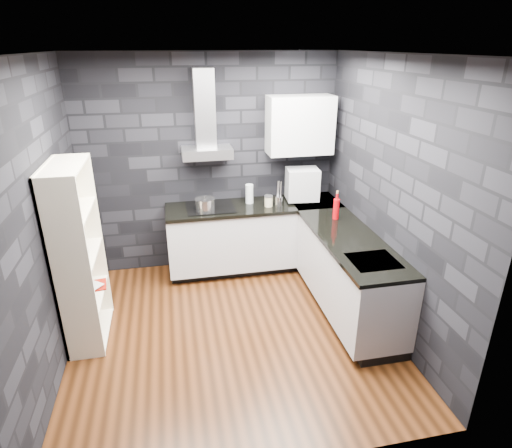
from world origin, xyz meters
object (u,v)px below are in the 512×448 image
object	(u,v)px
utensil_crock	(279,201)
appliance_garage	(302,184)
bookshelf	(79,256)
storage_jar	(269,202)
fruit_bowl	(76,257)
glass_vase	(249,194)
pot	(205,205)
red_bottle	(336,209)

from	to	relation	value
utensil_crock	appliance_garage	size ratio (longest dim) A/B	0.30
bookshelf	storage_jar	bearing A→B (deg)	25.27
utensil_crock	fruit_bowl	bearing A→B (deg)	-154.61
appliance_garage	fruit_bowl	world-z (taller)	appliance_garage
utensil_crock	bookshelf	world-z (taller)	bookshelf
utensil_crock	glass_vase	bearing A→B (deg)	153.28
utensil_crock	appliance_garage	bearing A→B (deg)	18.91
glass_vase	appliance_garage	xyz separation A→B (m)	(0.67, -0.06, 0.10)
glass_vase	fruit_bowl	distance (m)	2.24
pot	appliance_garage	size ratio (longest dim) A/B	0.58
glass_vase	bookshelf	world-z (taller)	bookshelf
pot	bookshelf	bearing A→B (deg)	-144.04
appliance_garage	red_bottle	bearing A→B (deg)	-67.38
pot	fruit_bowl	distance (m)	1.67
red_bottle	glass_vase	bearing A→B (deg)	140.35
pot	fruit_bowl	size ratio (longest dim) A/B	1.05
storage_jar	utensil_crock	size ratio (longest dim) A/B	1.03
storage_jar	fruit_bowl	world-z (taller)	storage_jar
red_bottle	bookshelf	bearing A→B (deg)	-171.83
storage_jar	appliance_garage	world-z (taller)	appliance_garage
glass_vase	bookshelf	bearing A→B (deg)	-149.14
glass_vase	red_bottle	xyz separation A→B (m)	(0.88, -0.73, -0.00)
utensil_crock	fruit_bowl	size ratio (longest dim) A/B	0.54
pot	storage_jar	world-z (taller)	pot
appliance_garage	bookshelf	bearing A→B (deg)	-151.47
glass_vase	red_bottle	size ratio (longest dim) A/B	1.02
pot	red_bottle	distance (m)	1.55
pot	red_bottle	bearing A→B (deg)	-20.60
bookshelf	fruit_bowl	distance (m)	0.11
red_bottle	fruit_bowl	world-z (taller)	red_bottle
fruit_bowl	pot	bearing A→B (deg)	38.77
utensil_crock	red_bottle	world-z (taller)	red_bottle
storage_jar	fruit_bowl	distance (m)	2.34
utensil_crock	bookshelf	size ratio (longest dim) A/B	0.07
storage_jar	appliance_garage	bearing A→B (deg)	13.27
glass_vase	storage_jar	bearing A→B (deg)	-38.11
appliance_garage	utensil_crock	bearing A→B (deg)	-155.23
utensil_crock	red_bottle	distance (m)	0.77
bookshelf	fruit_bowl	world-z (taller)	bookshelf
bookshelf	pot	bearing A→B (deg)	36.62
pot	storage_jar	distance (m)	0.79
bookshelf	fruit_bowl	size ratio (longest dim) A/B	8.18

